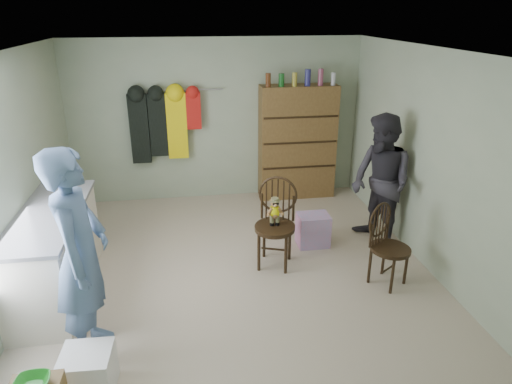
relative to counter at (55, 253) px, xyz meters
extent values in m
plane|color=beige|center=(1.95, 0.00, -0.47)|extent=(5.00, 5.00, 0.00)
plane|color=#A6B497|center=(1.95, 2.50, 0.78)|extent=(4.50, 0.00, 4.50)
plane|color=#A6B497|center=(-0.30, 0.00, 0.78)|extent=(0.00, 5.00, 5.00)
plane|color=#A6B497|center=(4.20, 0.00, 0.78)|extent=(0.00, 5.00, 5.00)
plane|color=white|center=(1.95, 0.00, 2.03)|extent=(5.00, 5.00, 0.00)
cube|color=silver|center=(0.00, 0.00, -0.02)|extent=(0.60, 1.80, 0.90)
cube|color=slate|center=(0.00, 0.00, 0.45)|extent=(0.64, 1.86, 0.04)
cylinder|color=#99999E|center=(0.31, -0.45, 0.07)|extent=(0.02, 0.02, 0.14)
cylinder|color=#99999E|center=(0.31, 0.45, 0.07)|extent=(0.02, 0.02, 0.14)
imported|color=green|center=(0.32, -1.95, 0.05)|extent=(0.24, 0.24, 0.06)
cube|color=white|center=(0.57, -1.52, -0.28)|extent=(0.41, 0.39, 0.37)
cylinder|color=black|center=(2.42, 0.17, 0.03)|extent=(0.61, 0.61, 0.05)
cylinder|color=black|center=(2.21, 0.07, -0.23)|extent=(0.04, 0.04, 0.48)
cylinder|color=black|center=(2.51, -0.04, -0.23)|extent=(0.04, 0.04, 0.48)
cylinder|color=black|center=(2.33, 0.38, -0.23)|extent=(0.04, 0.04, 0.48)
cylinder|color=black|center=(2.63, 0.27, -0.23)|extent=(0.04, 0.04, 0.48)
torus|color=black|center=(2.49, 0.35, 0.37)|extent=(0.44, 0.19, 0.46)
cylinder|color=black|center=(2.30, 0.40, 0.21)|extent=(0.03, 0.03, 0.32)
cylinder|color=black|center=(2.66, 0.27, 0.21)|extent=(0.03, 0.03, 0.32)
cylinder|color=#ECED0A|center=(2.42, 0.19, 0.23)|extent=(0.11, 0.11, 0.10)
cylinder|color=#475128|center=(2.42, 0.19, 0.13)|extent=(0.07, 0.07, 0.16)
sphere|color=#9E7042|center=(2.42, 0.19, 0.33)|extent=(0.10, 0.10, 0.10)
cylinder|color=#475128|center=(2.42, 0.19, 0.38)|extent=(0.09, 0.09, 0.03)
cube|color=black|center=(2.42, 0.14, 0.34)|extent=(0.07, 0.01, 0.02)
cylinder|color=black|center=(3.59, -0.42, -0.04)|extent=(0.58, 0.58, 0.04)
cylinder|color=black|center=(3.55, -0.62, -0.26)|extent=(0.03, 0.03, 0.42)
cylinder|color=black|center=(3.78, -0.46, -0.26)|extent=(0.03, 0.03, 0.42)
cylinder|color=black|center=(3.39, -0.38, -0.26)|extent=(0.03, 0.03, 0.42)
cylinder|color=black|center=(3.63, -0.22, -0.26)|extent=(0.03, 0.03, 0.42)
torus|color=black|center=(3.50, -0.29, 0.26)|extent=(0.35, 0.24, 0.40)
cylinder|color=black|center=(3.37, -0.38, 0.12)|extent=(0.03, 0.03, 0.28)
cylinder|color=black|center=(3.64, -0.20, 0.12)|extent=(0.03, 0.03, 0.28)
cube|color=pink|center=(3.01, 0.59, -0.26)|extent=(0.40, 0.31, 0.42)
imported|color=slate|center=(0.53, -1.01, 0.48)|extent=(0.48, 0.71, 1.91)
imported|color=#2D2B33|center=(3.83, 0.49, 0.39)|extent=(0.84, 0.97, 1.72)
cube|color=brown|center=(3.20, 2.30, 0.43)|extent=(1.20, 0.38, 1.80)
cube|color=black|center=(3.20, 2.11, 0.08)|extent=(1.16, 0.02, 0.03)
cube|color=black|center=(3.20, 2.11, 0.48)|extent=(1.16, 0.02, 0.03)
cube|color=black|center=(3.20, 2.11, 0.88)|extent=(1.16, 0.02, 0.03)
cylinder|color=#592D14|center=(2.70, 2.20, 1.43)|extent=(0.08, 0.08, 0.20)
cylinder|color=#19591E|center=(2.90, 2.20, 1.42)|extent=(0.08, 0.08, 0.19)
cylinder|color=#A59933|center=(3.10, 2.20, 1.43)|extent=(0.08, 0.08, 0.20)
cylinder|color=navy|center=(3.30, 2.20, 1.45)|extent=(0.09, 0.09, 0.25)
cylinder|color=#8C3F59|center=(3.50, 2.20, 1.45)|extent=(0.08, 0.08, 0.25)
cylinder|color=#B2B2B7|center=(3.70, 2.20, 1.42)|extent=(0.07, 0.07, 0.19)
cylinder|color=#99999E|center=(1.55, 2.44, 1.28)|extent=(1.00, 0.02, 0.02)
cube|color=black|center=(0.77, 2.38, 0.72)|extent=(0.28, 0.10, 1.05)
cube|color=black|center=(1.05, 2.38, 0.77)|extent=(0.26, 0.10, 0.95)
cube|color=yellow|center=(1.33, 2.38, 0.75)|extent=(0.30, 0.10, 1.00)
cube|color=red|center=(1.59, 2.38, 0.97)|extent=(0.22, 0.10, 0.55)
camera|label=1|loc=(1.45, -4.53, 2.41)|focal=32.00mm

